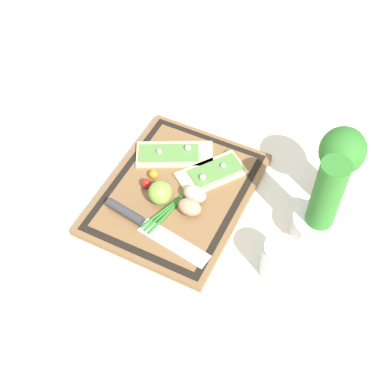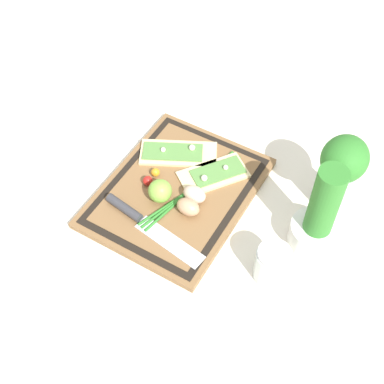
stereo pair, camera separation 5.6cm
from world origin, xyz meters
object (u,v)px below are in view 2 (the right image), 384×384
(lime, at_px, (160,191))
(herb_glass, at_px, (341,170))
(egg_pink, at_px, (194,194))
(sauce_jar, at_px, (272,266))
(herb_pot, at_px, (319,220))
(cherry_tomato_red, at_px, (148,181))
(egg_brown, at_px, (188,207))
(pizza_slice_far, at_px, (214,174))
(pizza_slice_near, at_px, (177,153))
(knife, at_px, (138,218))
(cherry_tomato_yellow, at_px, (155,172))

(lime, relative_size, herb_glass, 0.27)
(egg_pink, xyz_separation_m, sauce_jar, (0.08, 0.24, 0.00))
(egg_pink, distance_m, herb_pot, 0.29)
(cherry_tomato_red, height_order, sauce_jar, sauce_jar)
(egg_brown, distance_m, herb_glass, 0.36)
(pizza_slice_far, relative_size, herb_pot, 0.75)
(pizza_slice_near, relative_size, lime, 3.71)
(pizza_slice_far, xyz_separation_m, herb_glass, (-0.08, 0.28, 0.10))
(cherry_tomato_red, bearing_deg, knife, 20.91)
(sauce_jar, bearing_deg, knife, -83.81)
(lime, bearing_deg, herb_glass, 120.33)
(herb_glass, bearing_deg, knife, -51.84)
(egg_brown, relative_size, lime, 1.00)
(pizza_slice_far, xyz_separation_m, egg_pink, (0.09, -0.00, 0.02))
(lime, height_order, cherry_tomato_red, lime)
(pizza_slice_near, height_order, cherry_tomato_red, same)
(sauce_jar, xyz_separation_m, herb_glass, (-0.25, 0.04, 0.09))
(egg_pink, bearing_deg, pizza_slice_near, -132.99)
(lime, distance_m, cherry_tomato_yellow, 0.08)
(pizza_slice_near, bearing_deg, herb_glass, 99.53)
(pizza_slice_far, bearing_deg, cherry_tomato_yellow, -59.74)
(pizza_slice_far, xyz_separation_m, knife, (0.21, -0.09, 0.00))
(knife, bearing_deg, pizza_slice_far, 157.10)
(egg_brown, relative_size, herb_pot, 0.23)
(lime, xyz_separation_m, cherry_tomato_yellow, (-0.05, -0.05, -0.02))
(pizza_slice_near, xyz_separation_m, pizza_slice_far, (0.01, 0.12, 0.00))
(egg_brown, relative_size, herb_glass, 0.27)
(egg_brown, xyz_separation_m, herb_glass, (-0.21, 0.28, 0.09))
(pizza_slice_far, height_order, egg_brown, egg_brown)
(cherry_tomato_red, distance_m, herb_pot, 0.42)
(pizza_slice_near, height_order, pizza_slice_far, same)
(knife, relative_size, egg_pink, 4.90)
(cherry_tomato_yellow, bearing_deg, lime, 41.98)
(knife, xyz_separation_m, sauce_jar, (-0.04, 0.32, 0.01))
(egg_brown, height_order, herb_pot, herb_pot)
(pizza_slice_far, relative_size, sauce_jar, 1.95)
(egg_pink, bearing_deg, cherry_tomato_yellow, -97.80)
(cherry_tomato_red, bearing_deg, herb_glass, 114.63)
(pizza_slice_far, distance_m, knife, 0.23)
(knife, distance_m, herb_pot, 0.41)
(pizza_slice_far, xyz_separation_m, sauce_jar, (0.17, 0.24, 0.02))
(herb_pot, bearing_deg, egg_brown, -73.40)
(lime, bearing_deg, pizza_slice_far, 149.07)
(pizza_slice_far, height_order, cherry_tomato_red, same)
(knife, height_order, egg_brown, egg_brown)
(knife, bearing_deg, herb_glass, 128.16)
(cherry_tomato_yellow, distance_m, herb_pot, 0.41)
(knife, height_order, herb_pot, herb_pot)
(cherry_tomato_yellow, relative_size, herb_glass, 0.10)
(herb_pot, bearing_deg, herb_glass, -177.45)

